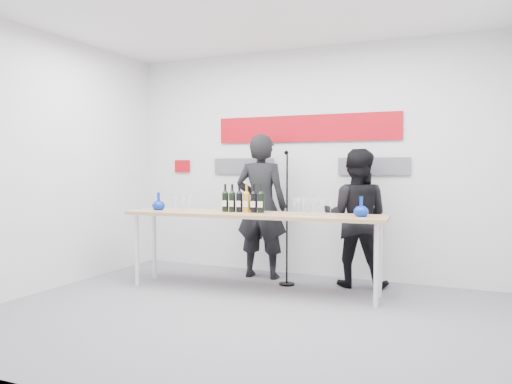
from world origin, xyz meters
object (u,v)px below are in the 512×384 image
(tasting_table, at_px, (253,219))
(mic_stand, at_px, (287,244))
(presenter_right, at_px, (356,218))
(presenter_left, at_px, (261,206))

(tasting_table, relative_size, mic_stand, 1.88)
(presenter_right, xyz_separation_m, mic_stand, (-0.78, -0.30, -0.33))
(mic_stand, bearing_deg, presenter_right, 31.87)
(tasting_table, bearing_deg, presenter_left, 100.86)
(presenter_left, bearing_deg, tasting_table, 100.81)
(presenter_left, bearing_deg, presenter_right, 177.07)
(presenter_right, bearing_deg, presenter_left, -3.24)
(mic_stand, bearing_deg, presenter_left, 160.66)
(presenter_left, distance_m, mic_stand, 0.68)
(presenter_left, height_order, presenter_right, presenter_left)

